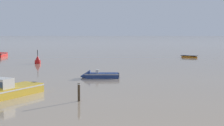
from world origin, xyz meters
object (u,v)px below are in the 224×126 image
(channel_buoy, at_px, (38,61))
(mooring_post_near, at_px, (79,93))
(motorboat_moored_3, at_px, (4,93))
(rowboat_moored_0, at_px, (189,57))
(motorboat_moored_5, at_px, (96,76))

(channel_buoy, height_order, mooring_post_near, channel_buoy)
(motorboat_moored_3, bearing_deg, channel_buoy, -144.23)
(rowboat_moored_0, distance_m, channel_buoy, 29.23)
(motorboat_moored_3, bearing_deg, motorboat_moored_5, 178.24)
(motorboat_moored_3, distance_m, mooring_post_near, 5.97)
(mooring_post_near, bearing_deg, rowboat_moored_0, 70.20)
(rowboat_moored_0, distance_m, motorboat_moored_3, 46.34)
(channel_buoy, distance_m, mooring_post_near, 30.57)
(channel_buoy, bearing_deg, motorboat_moored_3, -80.40)
(rowboat_moored_0, xyz_separation_m, mooring_post_near, (-15.30, -42.48, 0.47))
(channel_buoy, bearing_deg, motorboat_moored_5, -56.82)
(motorboat_moored_3, distance_m, channel_buoy, 27.86)
(motorboat_moored_3, relative_size, mooring_post_near, 4.27)
(motorboat_moored_5, bearing_deg, channel_buoy, -59.50)
(motorboat_moored_3, bearing_deg, mooring_post_near, 104.15)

